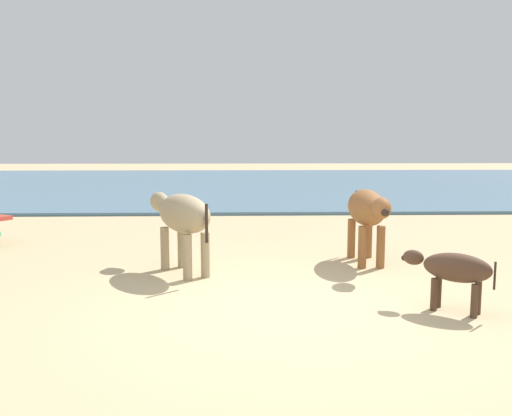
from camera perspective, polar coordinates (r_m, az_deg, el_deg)
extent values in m
plane|color=tan|center=(5.73, 3.74, -10.46)|extent=(80.00, 80.00, 0.00)
cube|color=slate|center=(22.56, -0.46, 2.74)|extent=(60.00, 20.00, 0.08)
ellipsoid|color=tan|center=(6.97, -7.82, -0.59)|extent=(1.02, 1.24, 0.51)
ellipsoid|color=tan|center=(7.66, -10.40, 0.68)|extent=(0.40, 0.45, 0.28)
sphere|color=#2D2119|center=(7.82, -10.90, 0.56)|extent=(0.15, 0.15, 0.11)
cylinder|color=tan|center=(7.31, -9.84, -4.34)|extent=(0.12, 0.12, 0.59)
cylinder|color=tan|center=(7.41, -8.03, -4.14)|extent=(0.12, 0.12, 0.59)
cylinder|color=tan|center=(6.70, -7.43, -5.32)|extent=(0.12, 0.12, 0.59)
cylinder|color=tan|center=(6.82, -5.51, -5.08)|extent=(0.12, 0.12, 0.59)
cylinder|color=#2D2119|center=(6.44, -5.37, -1.67)|extent=(0.04, 0.04, 0.48)
ellipsoid|color=#4C3323|center=(5.74, 20.93, -6.05)|extent=(0.71, 0.63, 0.30)
ellipsoid|color=#4C3323|center=(5.86, 16.66, -5.14)|extent=(0.26, 0.24, 0.16)
sphere|color=#2D2119|center=(5.89, 15.74, -5.22)|extent=(0.09, 0.09, 0.06)
cylinder|color=#4C3323|center=(5.80, 18.70, -8.86)|extent=(0.07, 0.07, 0.34)
cylinder|color=#4C3323|center=(5.93, 19.12, -8.51)|extent=(0.07, 0.07, 0.34)
cylinder|color=#4C3323|center=(5.70, 22.55, -9.29)|extent=(0.07, 0.07, 0.34)
cylinder|color=#4C3323|center=(5.84, 22.88, -8.92)|extent=(0.07, 0.07, 0.34)
cylinder|color=#2D2119|center=(5.68, 24.44, -6.69)|extent=(0.02, 0.02, 0.28)
ellipsoid|color=brown|center=(7.71, 11.85, 0.07)|extent=(0.48, 1.18, 0.51)
ellipsoid|color=brown|center=(6.95, 13.43, -0.01)|extent=(0.24, 0.39, 0.28)
sphere|color=#2D2119|center=(6.79, 13.81, -0.46)|extent=(0.11, 0.11, 0.11)
cylinder|color=brown|center=(7.49, 13.34, -4.14)|extent=(0.12, 0.12, 0.59)
cylinder|color=brown|center=(7.43, 11.43, -4.19)|extent=(0.12, 0.12, 0.59)
cylinder|color=brown|center=(8.14, 12.05, -3.22)|extent=(0.12, 0.12, 0.59)
cylinder|color=brown|center=(8.08, 10.29, -3.25)|extent=(0.12, 0.12, 0.59)
cylinder|color=#2D2119|center=(8.31, 10.81, 0.22)|extent=(0.04, 0.04, 0.48)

